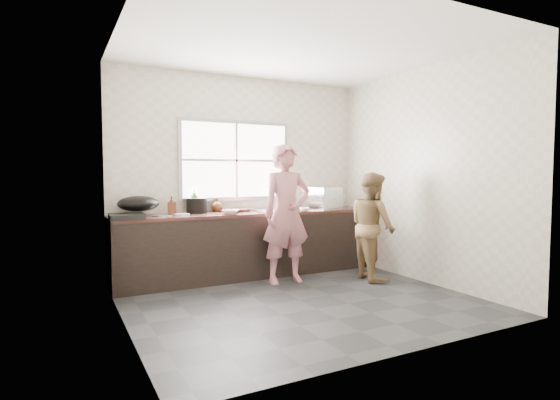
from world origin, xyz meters
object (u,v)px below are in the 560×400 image
person_side (372,226)px  burner (126,216)px  bowl_mince (230,212)px  bowl_crabs (289,208)px  wok (138,204)px  bottle_brown_short (217,205)px  glass_jar (194,209)px  pot_lid_left (139,215)px  pot_lid_right (162,215)px  woman (287,218)px  bottle_brown_tall (172,206)px  black_pot (197,205)px  bowl_held (304,209)px  dish_rack (326,198)px  cutting_board (237,210)px  plate_food (182,214)px  bottle_green (194,201)px

person_side → burner: person_side is taller
bowl_mince → bowl_crabs: (0.97, 0.22, 0.00)m
bowl_crabs → wok: 2.05m
bottle_brown_short → glass_jar: bearing=-165.4°
pot_lid_left → pot_lid_right: pot_lid_left is taller
woman → pot_lid_left: size_ratio=6.03×
wok → pot_lid_right: size_ratio=1.99×
bottle_brown_tall → woman: bearing=-26.8°
pot_lid_right → bowl_mince: bearing=-11.3°
wok → pot_lid_left: 0.17m
burner → pot_lid_right: (0.44, 0.17, -0.02)m
black_pot → pot_lid_left: black_pot is taller
bowl_held → dish_rack: (0.43, 0.14, 0.13)m
cutting_board → bottle_brown_tall: size_ratio=1.70×
burner → plate_food: bearing=14.8°
plate_food → wok: wok is taller
wok → bowl_mince: bearing=-12.6°
bottle_brown_tall → pot_lid_right: (-0.14, -0.10, -0.10)m
bottle_brown_short → burner: bearing=-161.5°
cutting_board → bowl_mince: (-0.23, -0.33, 0.01)m
bowl_crabs → pot_lid_left: 2.03m
person_side → pot_lid_right: bearing=80.4°
black_pot → person_side: bearing=-27.8°
cutting_board → glass_jar: 0.60m
bowl_held → plate_food: bearing=172.6°
bottle_brown_tall → dish_rack: size_ratio=0.50×
bowl_mince → bowl_crabs: bearing=12.7°
bowl_crabs → bottle_brown_short: 1.02m
cutting_board → plate_food: 0.81m
black_pot → bottle_brown_tall: (-0.34, -0.08, 0.01)m
woman → bottle_green: woman is taller
bowl_mince → bottle_green: size_ratio=0.65×
woman → bowl_crabs: size_ratio=8.64×
woman → bottle_green: 1.25m
person_side → wok: bearing=80.7°
bowl_mince → bottle_brown_short: bearing=95.0°
bottle_green → black_pot: bearing=-75.0°
dish_rack → pot_lid_right: (-2.32, 0.06, -0.15)m
wok → dish_rack: dish_rack is taller
wok → bottle_green: bearing=12.4°
woman → bottle_brown_short: 1.02m
black_pot → dish_rack: dish_rack is taller
bottle_brown_short → pot_lid_right: size_ratio=0.71×
bottle_brown_tall → bottle_brown_short: bearing=12.2°
black_pot → burner: bearing=-159.4°
bowl_held → pot_lid_left: (-2.13, 0.37, -0.02)m
glass_jar → cutting_board: bearing=1.8°
cutting_board → black_pot: black_pot is taller
bottle_brown_tall → glass_jar: (0.30, 0.05, -0.05)m
bowl_mince → dish_rack: (1.50, 0.10, 0.13)m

